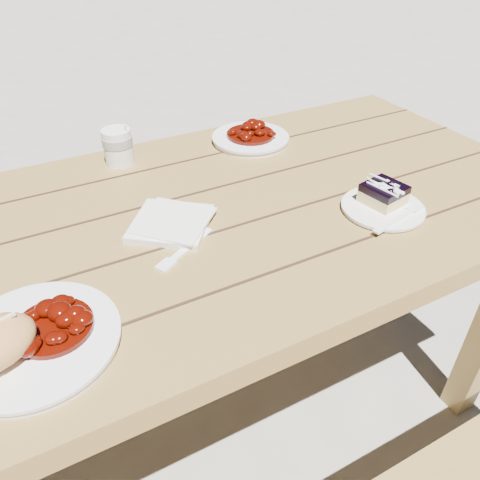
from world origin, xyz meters
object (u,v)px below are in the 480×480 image
picnic_table (132,295)px  second_plate (250,139)px  main_plate (35,342)px  blueberry_cake (384,194)px  dessert_plate (383,209)px  coffee_cup (118,147)px

picnic_table → second_plate: 0.54m
main_plate → picnic_table: bearing=48.7°
main_plate → blueberry_cake: size_ratio=2.69×
blueberry_cake → second_plate: 0.44m
blueberry_cake → main_plate: bearing=173.9°
picnic_table → dessert_plate: 0.58m
main_plate → dessert_plate: size_ratio=1.45×
main_plate → blueberry_cake: bearing=4.7°
coffee_cup → second_plate: coffee_cup is taller
dessert_plate → blueberry_cake: size_ratio=1.85×
main_plate → coffee_cup: coffee_cup is taller
blueberry_cake → second_plate: blueberry_cake is taller
picnic_table → main_plate: (-0.19, -0.22, 0.17)m
main_plate → blueberry_cake: 0.73m
picnic_table → second_plate: (0.44, 0.27, 0.17)m
dessert_plate → main_plate: bearing=-176.5°
dessert_plate → blueberry_cake: bearing=56.3°
dessert_plate → coffee_cup: bearing=131.9°
dessert_plate → blueberry_cake: blueberry_cake is taller
blueberry_cake → picnic_table: bearing=152.5°
second_plate → picnic_table: bearing=-149.2°
second_plate → blueberry_cake: bearing=-78.0°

